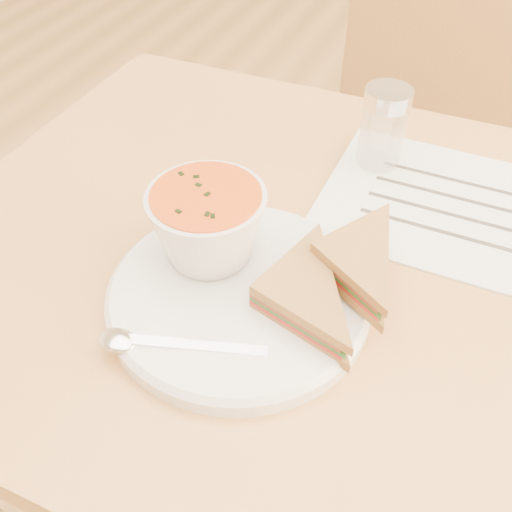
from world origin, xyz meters
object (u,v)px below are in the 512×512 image
at_px(dining_table, 334,435).
at_px(chair_far, 422,165).
at_px(soup_bowl, 208,228).
at_px(plate, 239,296).
at_px(condiment_shaker, 383,128).

height_order(dining_table, chair_far, chair_far).
xyz_separation_m(chair_far, soup_bowl, (-0.14, -0.70, 0.34)).
height_order(dining_table, soup_bowl, soup_bowl).
bearing_deg(plate, chair_far, 82.62).
relative_size(chair_far, condiment_shaker, 8.90).
bearing_deg(soup_bowl, dining_table, 24.71).
distance_m(dining_table, soup_bowl, 0.46).
bearing_deg(chair_far, soup_bowl, 69.70).
height_order(plate, soup_bowl, soup_bowl).
bearing_deg(dining_table, soup_bowl, -155.29).
height_order(soup_bowl, condiment_shaker, condiment_shaker).
xyz_separation_m(soup_bowl, condiment_shaker, (0.11, 0.26, -0.00)).
height_order(chair_far, condiment_shaker, chair_far).
height_order(dining_table, plate, plate).
bearing_deg(dining_table, plate, -135.91).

